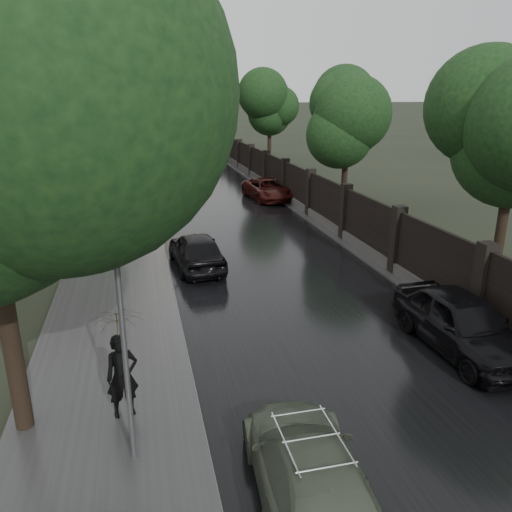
% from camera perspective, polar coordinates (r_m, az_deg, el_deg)
% --- Properties ---
extents(ground, '(800.00, 800.00, 0.00)m').
position_cam_1_polar(ground, '(10.67, 19.44, -22.20)').
color(ground, black).
rests_on(ground, ground).
extents(road, '(8.00, 420.00, 0.02)m').
position_cam_1_polar(road, '(196.81, -12.48, 15.71)').
color(road, black).
rests_on(road, ground).
extents(sidewalk_left, '(4.00, 420.00, 0.16)m').
position_cam_1_polar(sidewalk_left, '(196.75, -14.29, 15.60)').
color(sidewalk_left, '#2D2D2D').
rests_on(sidewalk_left, ground).
extents(verge_right, '(3.00, 420.00, 0.08)m').
position_cam_1_polar(verge_right, '(197.03, -10.82, 15.82)').
color(verge_right, '#2D2D2D').
rests_on(verge_right, ground).
extents(fence_right, '(0.45, 75.72, 2.70)m').
position_cam_1_polar(fence_right, '(40.22, 0.45, 9.90)').
color(fence_right, '#383533').
rests_on(fence_right, ground).
extents(tree_left_far, '(4.25, 4.25, 7.39)m').
position_cam_1_polar(tree_left_far, '(36.79, -18.83, 14.84)').
color(tree_left_far, black).
rests_on(tree_left_far, ground).
extents(tree_right_b, '(4.08, 4.08, 7.01)m').
position_cam_1_polar(tree_right_b, '(31.28, 10.39, 14.53)').
color(tree_right_b, black).
rests_on(tree_right_b, ground).
extents(tree_right_c, '(4.08, 4.08, 7.01)m').
position_cam_1_polar(tree_right_c, '(48.30, 1.57, 15.96)').
color(tree_right_c, black).
rests_on(tree_right_c, ground).
extents(lamp_post, '(0.25, 0.12, 5.11)m').
position_cam_1_polar(lamp_post, '(9.10, -14.91, -9.05)').
color(lamp_post, '#59595E').
rests_on(lamp_post, ground).
extents(traffic_light, '(0.16, 0.32, 4.00)m').
position_cam_1_polar(traffic_light, '(31.93, -12.32, 9.87)').
color(traffic_light, '#59595E').
rests_on(traffic_light, ground).
extents(stalinist_tower, '(92.00, 30.00, 159.00)m').
position_cam_1_polar(stalinist_tower, '(308.30, -13.62, 23.50)').
color(stalinist_tower, tan).
rests_on(stalinist_tower, ground).
extents(volga_sedan, '(2.15, 4.64, 1.31)m').
position_cam_1_polar(volga_sedan, '(9.18, 6.18, -23.44)').
color(volga_sedan, '#4B5443').
rests_on(volga_sedan, ground).
extents(hatchback_left, '(2.11, 4.52, 1.50)m').
position_cam_1_polar(hatchback_left, '(20.12, -6.84, 0.66)').
color(hatchback_left, black).
rests_on(hatchback_left, ground).
extents(car_right_near, '(2.01, 4.80, 1.62)m').
position_cam_1_polar(car_right_near, '(14.71, 22.50, -7.10)').
color(car_right_near, black).
rests_on(car_right_near, ground).
extents(car_right_far, '(2.77, 5.15, 1.37)m').
position_cam_1_polar(car_right_far, '(33.32, 1.33, 7.62)').
color(car_right_far, black).
rests_on(car_right_far, ground).
extents(pedestrian_umbrella, '(1.28, 1.29, 2.89)m').
position_cam_1_polar(pedestrian_umbrella, '(10.64, -15.48, -8.49)').
color(pedestrian_umbrella, black).
rests_on(pedestrian_umbrella, sidewalk_left).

